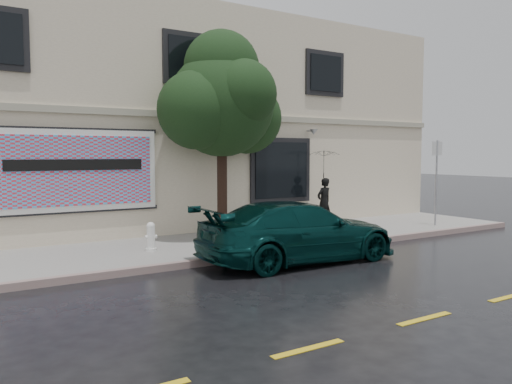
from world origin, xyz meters
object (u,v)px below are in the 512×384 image
street_tree (222,105)px  fire_hydrant (151,237)px  pedestrian (324,202)px  car (299,232)px

street_tree → fire_hydrant: (-2.54, -1.14, -3.36)m
street_tree → fire_hydrant: 4.36m
pedestrian → fire_hydrant: 6.41m
pedestrian → car: bearing=36.0°
car → street_tree: size_ratio=0.92×
car → street_tree: bearing=4.7°
pedestrian → street_tree: 4.76m
car → pedestrian: 4.95m
car → pedestrian: bearing=-44.4°
pedestrian → fire_hydrant: (-6.29, -1.16, -0.44)m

